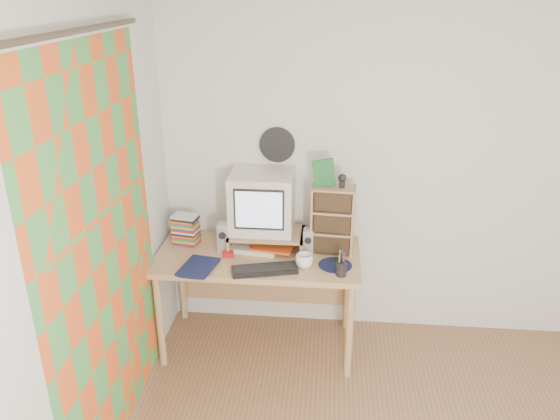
% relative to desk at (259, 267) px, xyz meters
% --- Properties ---
extents(back_wall, '(3.50, 0.00, 3.50)m').
position_rel_desk_xyz_m(back_wall, '(1.03, 0.31, 0.63)').
color(back_wall, white).
rests_on(back_wall, floor).
extents(left_wall, '(0.00, 3.50, 3.50)m').
position_rel_desk_xyz_m(left_wall, '(-0.72, -1.44, 0.63)').
color(left_wall, white).
rests_on(left_wall, floor).
extents(curtain, '(0.00, 2.20, 2.20)m').
position_rel_desk_xyz_m(curtain, '(-0.68, -0.96, 0.53)').
color(curtain, '#E65920').
rests_on(curtain, left_wall).
extents(wall_disc, '(0.25, 0.02, 0.25)m').
position_rel_desk_xyz_m(wall_disc, '(0.10, 0.29, 0.81)').
color(wall_disc, black).
rests_on(wall_disc, back_wall).
extents(desk, '(1.40, 0.70, 0.75)m').
position_rel_desk_xyz_m(desk, '(0.00, 0.00, 0.00)').
color(desk, tan).
rests_on(desk, floor).
extents(monitor_riser, '(0.52, 0.30, 0.12)m').
position_rel_desk_xyz_m(monitor_riser, '(0.05, 0.04, 0.23)').
color(monitor_riser, tan).
rests_on(monitor_riser, desk).
extents(crt_monitor, '(0.43, 0.43, 0.41)m').
position_rel_desk_xyz_m(crt_monitor, '(0.01, 0.09, 0.46)').
color(crt_monitor, beige).
rests_on(crt_monitor, monitor_riser).
extents(speaker_left, '(0.08, 0.08, 0.21)m').
position_rel_desk_xyz_m(speaker_left, '(-0.24, -0.03, 0.24)').
color(speaker_left, '#B7B7BC').
rests_on(speaker_left, desk).
extents(speaker_right, '(0.07, 0.07, 0.18)m').
position_rel_desk_xyz_m(speaker_right, '(0.34, -0.03, 0.23)').
color(speaker_right, '#B7B7BC').
rests_on(speaker_right, desk).
extents(keyboard, '(0.44, 0.24, 0.03)m').
position_rel_desk_xyz_m(keyboard, '(0.08, -0.31, 0.15)').
color(keyboard, black).
rests_on(keyboard, desk).
extents(dvd_stack, '(0.19, 0.15, 0.25)m').
position_rel_desk_xyz_m(dvd_stack, '(-0.53, 0.05, 0.26)').
color(dvd_stack, brown).
rests_on(dvd_stack, desk).
extents(cd_rack, '(0.30, 0.18, 0.48)m').
position_rel_desk_xyz_m(cd_rack, '(0.50, 0.02, 0.37)').
color(cd_rack, tan).
rests_on(cd_rack, desk).
extents(mug, '(0.14, 0.14, 0.09)m').
position_rel_desk_xyz_m(mug, '(0.33, -0.22, 0.18)').
color(mug, white).
rests_on(mug, desk).
extents(diary, '(0.28, 0.23, 0.05)m').
position_rel_desk_xyz_m(diary, '(-0.46, -0.29, 0.16)').
color(diary, '#11183E').
rests_on(diary, desk).
extents(mousepad, '(0.25, 0.25, 0.00)m').
position_rel_desk_xyz_m(mousepad, '(0.53, -0.18, 0.14)').
color(mousepad, black).
rests_on(mousepad, desk).
extents(pen_cup, '(0.07, 0.07, 0.13)m').
position_rel_desk_xyz_m(pen_cup, '(0.57, -0.31, 0.20)').
color(pen_cup, black).
rests_on(pen_cup, desk).
extents(papers, '(0.36, 0.29, 0.04)m').
position_rel_desk_xyz_m(papers, '(0.02, 0.02, 0.16)').
color(papers, silver).
rests_on(papers, desk).
extents(red_box, '(0.08, 0.05, 0.04)m').
position_rel_desk_xyz_m(red_box, '(-0.20, -0.12, 0.15)').
color(red_box, '#B1121B').
rests_on(red_box, desk).
extents(game_box, '(0.15, 0.05, 0.18)m').
position_rel_desk_xyz_m(game_box, '(0.43, 0.03, 0.70)').
color(game_box, '#1B612A').
rests_on(game_box, cd_rack).
extents(webcam, '(0.06, 0.06, 0.10)m').
position_rel_desk_xyz_m(webcam, '(0.56, 0.02, 0.66)').
color(webcam, black).
rests_on(webcam, cd_rack).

